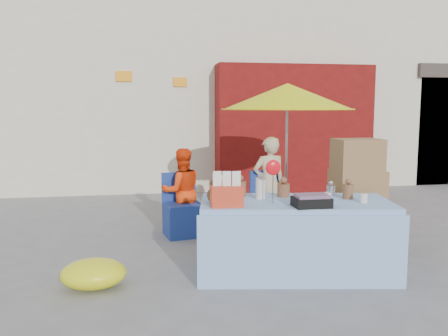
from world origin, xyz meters
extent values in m
plane|color=slate|center=(0.00, 0.00, 0.00)|extent=(80.00, 80.00, 0.00)
cube|color=silver|center=(0.00, 7.00, 2.25)|extent=(12.00, 5.00, 4.50)
cube|color=maroon|center=(2.20, 4.20, 1.30)|extent=(3.20, 0.60, 2.60)
cube|color=#4C331E|center=(6.50, 6.00, 1.20)|extent=(2.60, 3.00, 2.40)
cube|color=#3F3833|center=(6.50, 6.00, 2.55)|extent=(2.80, 3.20, 0.30)
cube|color=orange|center=(-1.20, 4.48, 2.35)|extent=(0.32, 0.04, 0.20)
cube|color=orange|center=(-0.10, 4.48, 2.25)|extent=(0.28, 0.04, 0.18)
cube|color=#90B6E7|center=(0.67, -0.47, 0.39)|extent=(2.09, 1.21, 0.78)
cube|color=#90B6E7|center=(0.59, -0.92, 0.36)|extent=(2.00, 0.38, 0.73)
cube|color=#90B6E7|center=(0.75, -0.02, 0.36)|extent=(2.00, 0.38, 0.73)
cylinder|color=white|center=(-0.07, -0.18, 0.87)|extent=(0.13, 0.13, 0.19)
cylinder|color=brown|center=(0.15, -0.11, 0.86)|extent=(0.14, 0.14, 0.17)
cylinder|color=white|center=(0.33, -0.30, 0.89)|extent=(0.12, 0.12, 0.23)
cylinder|color=brown|center=(0.60, -0.24, 0.85)|extent=(0.16, 0.16, 0.15)
cylinder|color=#B2B2B7|center=(1.12, -0.31, 0.84)|extent=(0.11, 0.11, 0.12)
cylinder|color=brown|center=(1.25, -0.46, 0.86)|extent=(0.13, 0.13, 0.16)
cylinder|color=white|center=(0.96, -0.57, 0.82)|extent=(0.10, 0.10, 0.09)
cylinder|color=white|center=(1.31, -0.69, 0.82)|extent=(0.10, 0.10, 0.09)
sphere|color=brown|center=(-0.19, -0.42, 0.86)|extent=(0.16, 0.16, 0.16)
ellipsoid|color=red|center=(0.38, -0.58, 1.15)|extent=(0.16, 0.08, 0.16)
cube|color=red|center=(-0.10, -0.65, 0.88)|extent=(0.33, 0.20, 0.21)
cube|color=black|center=(0.72, -0.79, 0.82)|extent=(0.39, 0.31, 0.09)
cube|color=navy|center=(-0.37, 1.20, 0.23)|extent=(0.55, 0.53, 0.45)
cube|color=navy|center=(-0.40, 1.42, 0.65)|extent=(0.48, 0.12, 0.40)
cube|color=navy|center=(0.88, 1.20, 0.23)|extent=(0.55, 0.53, 0.45)
cube|color=navy|center=(0.85, 1.42, 0.65)|extent=(0.48, 0.12, 0.40)
imported|color=#FF3D0D|center=(-0.37, 1.35, 0.59)|extent=(0.64, 0.54, 1.19)
imported|color=beige|center=(0.88, 1.35, 0.67)|extent=(0.53, 0.40, 1.33)
cylinder|color=gray|center=(1.18, 1.50, 1.00)|extent=(0.04, 0.04, 2.00)
cone|color=#E5E80B|center=(1.18, 1.50, 1.90)|extent=(1.90, 1.90, 0.38)
cylinder|color=#E5E80B|center=(1.18, 1.50, 1.72)|extent=(1.90, 1.90, 0.02)
cube|color=black|center=(1.66, 0.17, 0.28)|extent=(0.62, 0.51, 0.56)
cube|color=#997245|center=(1.66, 0.17, 0.78)|extent=(0.59, 0.45, 0.43)
cube|color=#997245|center=(1.64, 0.15, 1.18)|extent=(0.54, 0.41, 0.38)
ellipsoid|color=yellow|center=(-1.40, -0.54, 0.14)|extent=(0.73, 0.63, 0.29)
camera|label=1|loc=(-0.93, -5.12, 1.74)|focal=38.00mm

